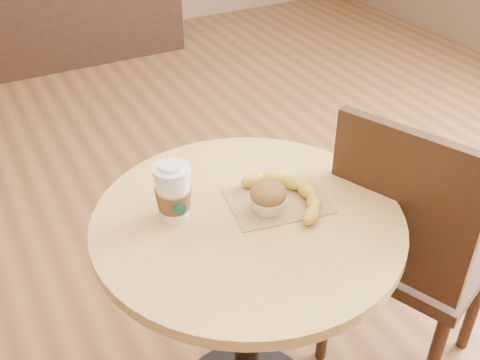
# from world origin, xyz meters

# --- Properties ---
(cafe_table) EXTENTS (0.75, 0.75, 0.75)m
(cafe_table) POSITION_xyz_m (0.07, 0.04, 0.55)
(cafe_table) COLOR black
(cafe_table) RESTS_ON ground
(chair_right) EXTENTS (0.54, 0.54, 0.94)m
(chair_right) POSITION_xyz_m (0.55, -0.04, 0.52)
(chair_right) COLOR #362013
(chair_right) RESTS_ON ground
(kraft_bag) EXTENTS (0.27, 0.22, 0.00)m
(kraft_bag) POSITION_xyz_m (0.16, 0.06, 0.75)
(kraft_bag) COLOR #9C7D4B
(kraft_bag) RESTS_ON cafe_table
(coffee_cup) EXTENTS (0.09, 0.09, 0.15)m
(coffee_cup) POSITION_xyz_m (-0.08, 0.12, 0.82)
(coffee_cup) COLOR white
(coffee_cup) RESTS_ON cafe_table
(muffin) EXTENTS (0.09, 0.09, 0.08)m
(muffin) POSITION_xyz_m (0.12, 0.03, 0.79)
(muffin) COLOR silver
(muffin) RESTS_ON kraft_bag
(banana) EXTENTS (0.20, 0.28, 0.04)m
(banana) POSITION_xyz_m (0.19, 0.04, 0.77)
(banana) COLOR gold
(banana) RESTS_ON kraft_bag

